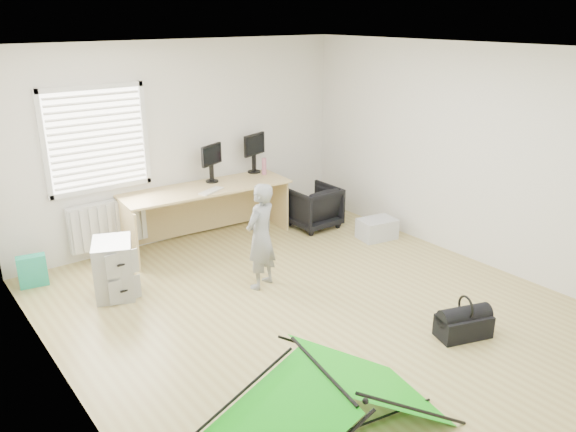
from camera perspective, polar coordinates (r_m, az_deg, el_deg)
ground at (r=6.17m, az=2.28°, el=-9.34°), size 5.50×5.50×0.00m
back_wall at (r=7.88m, az=-10.52°, el=7.40°), size 5.00×0.02×2.70m
window at (r=7.35m, az=-18.86°, el=7.37°), size 1.20×0.06×1.20m
radiator at (r=7.61m, az=-17.84°, el=-0.76°), size 1.00×0.12×0.60m
desk at (r=7.81m, az=-8.18°, el=0.14°), size 2.37×0.92×0.79m
filing_cabinet at (r=6.61m, az=-17.26°, el=-5.08°), size 0.59×0.67×0.64m
monitor_left at (r=7.87m, az=-7.79°, el=4.83°), size 0.41×0.24×0.39m
monitor_right at (r=8.29m, az=-3.49°, el=5.86°), size 0.45×0.23×0.42m
keyboard at (r=7.49m, az=-7.81°, el=2.54°), size 0.41×0.28×0.02m
thermos at (r=8.19m, az=-2.44°, el=5.06°), size 0.08×0.08×0.24m
office_chair at (r=8.31m, az=2.57°, el=0.94°), size 0.67×0.69×0.62m
person at (r=6.39m, az=-2.78°, el=-2.07°), size 0.53×0.44×1.25m
kite at (r=4.31m, az=3.38°, el=-18.78°), size 2.21×1.27×0.65m
storage_crate at (r=8.03m, az=9.03°, el=-1.28°), size 0.56×0.44×0.28m
tote_bag at (r=7.20m, az=-24.52°, el=-5.10°), size 0.34×0.19×0.38m
duffel_bag at (r=5.89m, az=17.39°, el=-10.61°), size 0.58×0.42×0.23m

